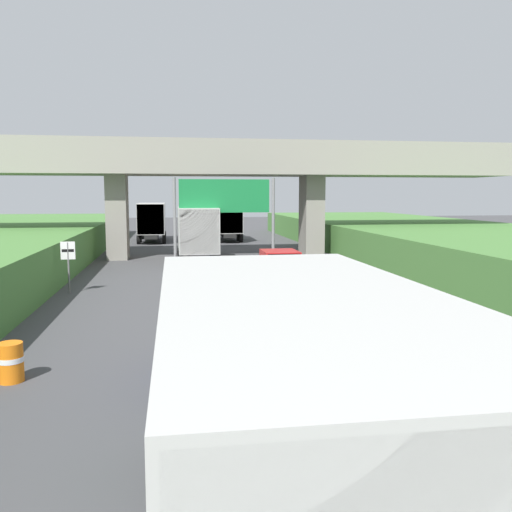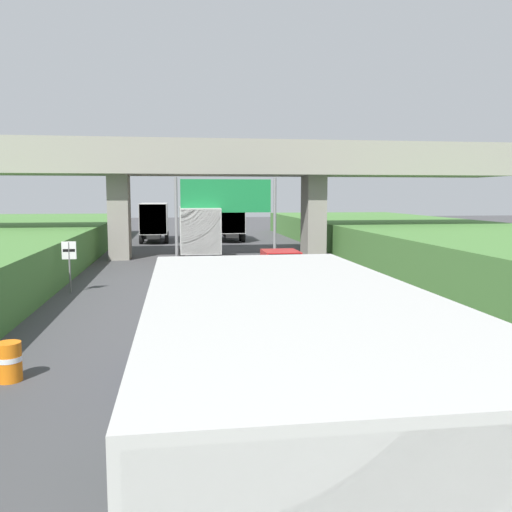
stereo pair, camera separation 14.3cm
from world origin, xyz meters
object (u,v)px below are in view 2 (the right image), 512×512
overhead_highway_sign (226,202)px  truck_silver (228,219)px  car_red (280,269)px  truck_green (269,420)px  speed_limit_sign (69,259)px  construction_barrel_2 (9,361)px  truck_orange (199,231)px  car_blue (221,341)px  truck_black (155,220)px

overhead_highway_sign → truck_silver: size_ratio=0.81×
car_red → truck_green: bearing=-101.4°
overhead_highway_sign → car_red: overhead_highway_sign is taller
speed_limit_sign → car_red: speed_limit_sign is taller
overhead_highway_sign → construction_barrel_2: 19.83m
truck_orange → truck_silver: (3.38, 15.61, 0.00)m
speed_limit_sign → car_blue: 12.82m
truck_black → speed_limit_sign: bearing=-96.0°
truck_orange → car_blue: (-0.36, -21.31, -1.08)m
speed_limit_sign → truck_green: (5.47, -18.47, 0.46)m
truck_silver → construction_barrel_2: size_ratio=8.11×
truck_silver → construction_barrel_2: bearing=-103.2°
overhead_highway_sign → speed_limit_sign: overhead_highway_sign is taller
overhead_highway_sign → construction_barrel_2: size_ratio=6.53×
overhead_highway_sign → truck_green: (-1.93, -25.70, -1.87)m
truck_silver → construction_barrel_2: (-8.55, -36.53, -1.47)m
truck_orange → truck_silver: size_ratio=1.00×
overhead_highway_sign → car_red: bearing=-76.5°
speed_limit_sign → truck_black: bearing=84.0°
speed_limit_sign → truck_green: size_ratio=0.31×
truck_silver → car_blue: 37.13m
truck_silver → overhead_highway_sign: bearing=-95.9°
overhead_highway_sign → truck_green: bearing=-94.3°
truck_silver → car_red: 25.49m
truck_orange → car_blue: 21.34m
speed_limit_sign → truck_black: 25.24m
overhead_highway_sign → truck_black: bearing=105.0°
speed_limit_sign → car_red: bearing=-0.6°
truck_green → car_red: truck_green is taller
overhead_highway_sign → truck_silver: bearing=84.1°
truck_green → truck_silver: size_ratio=1.00×
truck_black → truck_orange: same height
truck_green → construction_barrel_2: 8.84m
speed_limit_sign → truck_silver: size_ratio=0.31×
car_red → construction_barrel_2: car_red is taller
overhead_highway_sign → truck_orange: overhead_highway_sign is taller
construction_barrel_2 → truck_green: bearing=-57.2°
car_red → construction_barrel_2: bearing=-127.3°
overhead_highway_sign → truck_black: overhead_highway_sign is taller
truck_silver → car_red: truck_silver is taller
truck_black → truck_silver: (6.66, 0.28, 0.00)m
speed_limit_sign → construction_barrel_2: bearing=-86.2°
overhead_highway_sign → speed_limit_sign: size_ratio=2.64×
truck_silver → construction_barrel_2: truck_silver is taller
truck_green → truck_orange: bearing=89.1°
truck_black → truck_silver: same height
overhead_highway_sign → truck_black: (-4.78, 17.88, -1.87)m
car_red → car_blue: same height
truck_black → truck_orange: (3.29, -15.34, 0.00)m
speed_limit_sign → truck_green: truck_green is taller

